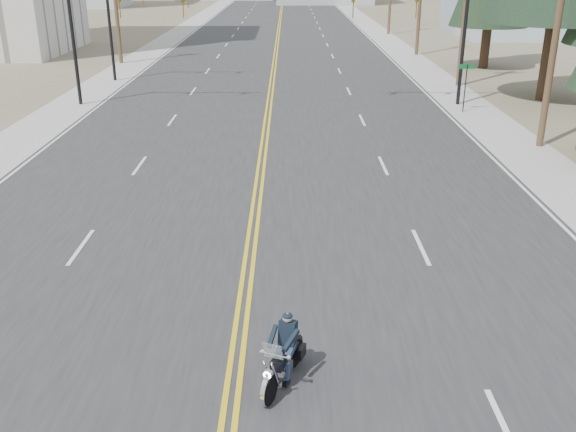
{
  "coord_description": "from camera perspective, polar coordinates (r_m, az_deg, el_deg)",
  "views": [
    {
      "loc": [
        1.09,
        -5.15,
        7.88
      ],
      "look_at": [
        1.09,
        10.51,
        1.6
      ],
      "focal_mm": 40.0,
      "sensor_mm": 36.0,
      "label": 1
    }
  ],
  "objects": [
    {
      "name": "traffic_mast_far",
      "position": [
        46.43,
        -13.61,
        17.57
      ],
      "size": [
        6.1,
        0.26,
        7.0
      ],
      "color": "black",
      "rests_on": "ground"
    },
    {
      "name": "road",
      "position": [
        75.57,
        -0.88,
        15.87
      ],
      "size": [
        20.0,
        200.0,
        0.01
      ],
      "primitive_type": "cube",
      "color": "#303033",
      "rests_on": "ground"
    },
    {
      "name": "motorcyclist",
      "position": [
        12.84,
        -0.47,
        -11.98
      ],
      "size": [
        1.45,
        2.04,
        1.47
      ],
      "primitive_type": null,
      "rotation": [
        0.0,
        0.0,
        2.76
      ],
      "color": "black",
      "rests_on": "ground"
    },
    {
      "name": "sidewalk_right",
      "position": [
        76.28,
        8.13,
        15.72
      ],
      "size": [
        3.0,
        200.0,
        0.01
      ],
      "primitive_type": "cube",
      "color": "#A5A5A0",
      "rests_on": "ground"
    },
    {
      "name": "utility_pole_b",
      "position": [
        30.44,
        23.02,
        16.65
      ],
      "size": [
        2.2,
        0.3,
        11.5
      ],
      "color": "brown",
      "rests_on": "ground"
    },
    {
      "name": "traffic_mast_left",
      "position": [
        38.6,
        -15.81,
        16.7
      ],
      "size": [
        7.1,
        0.26,
        7.0
      ],
      "color": "black",
      "rests_on": "ground"
    },
    {
      "name": "traffic_mast_right",
      "position": [
        38.09,
        12.48,
        16.94
      ],
      "size": [
        7.1,
        0.26,
        7.0
      ],
      "color": "black",
      "rests_on": "ground"
    },
    {
      "name": "sidewalk_left",
      "position": [
        76.6,
        -9.85,
        15.65
      ],
      "size": [
        3.0,
        200.0,
        0.01
      ],
      "primitive_type": "cube",
      "color": "#A5A5A0",
      "rests_on": "ground"
    },
    {
      "name": "street_sign",
      "position": [
        36.97,
        15.54,
        11.61
      ],
      "size": [
        0.9,
        0.06,
        2.62
      ],
      "color": "black",
      "rests_on": "ground"
    }
  ]
}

